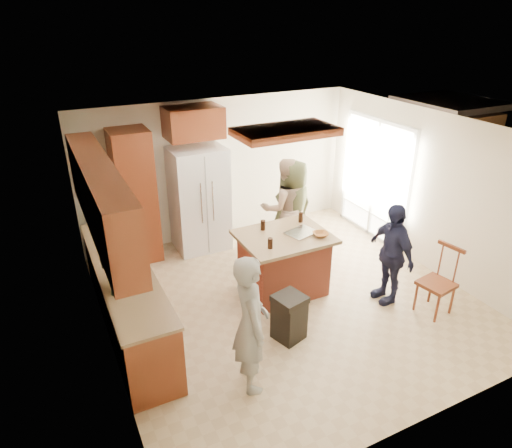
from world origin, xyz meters
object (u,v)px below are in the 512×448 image
person_behind_left (285,208)px  person_behind_right (293,209)px  person_side_right (391,253)px  refrigerator (199,199)px  kitchen_island (283,263)px  person_counter (129,298)px  person_front_left (251,324)px  trash_bin (289,317)px  spindle_chair (437,283)px

person_behind_left → person_behind_right: size_ratio=1.02×
person_side_right → refrigerator: refrigerator is taller
person_side_right → kitchen_island: 1.53m
person_counter → person_behind_right: bearing=-42.8°
person_front_left → trash_bin: size_ratio=2.60×
refrigerator → spindle_chair: bearing=-55.7°
person_counter → kitchen_island: bearing=-57.8°
person_behind_left → kitchen_island: size_ratio=1.33×
person_behind_left → trash_bin: 2.31m
refrigerator → person_side_right: bearing=-56.0°
person_side_right → spindle_chair: 0.73m
trash_bin → spindle_chair: size_ratio=0.63×
person_behind_right → refrigerator: size_ratio=0.93×
person_behind_left → kitchen_island: bearing=69.6°
person_front_left → person_counter: 1.57m
person_behind_left → trash_bin: (-1.05, -1.98, -0.53)m
person_side_right → refrigerator: (-1.84, 2.73, 0.15)m
kitchen_island → trash_bin: bearing=-115.5°
person_side_right → person_counter: bearing=-94.8°
person_front_left → kitchen_island: person_front_left is taller
person_behind_right → person_counter: 3.21m
person_behind_left → person_front_left: bearing=63.2°
spindle_chair → trash_bin: bearing=169.0°
kitchen_island → person_behind_right: bearing=53.2°
trash_bin → spindle_chair: bearing=-11.0°
person_behind_left → spindle_chair: bearing=123.4°
person_counter → spindle_chair: 4.07m
spindle_chair → refrigerator: bearing=124.3°
person_front_left → person_counter: person_front_left is taller
person_front_left → kitchen_island: 1.95m
kitchen_island → spindle_chair: bearing=-40.4°
refrigerator → spindle_chair: 3.98m
person_behind_right → person_side_right: size_ratio=1.12×
refrigerator → kitchen_island: (0.60, -1.88, -0.43)m
refrigerator → person_front_left: bearing=-100.8°
trash_bin → refrigerator: bearing=92.7°
person_behind_left → trash_bin: bearing=71.8°
person_behind_left → kitchen_island: 1.22m
person_behind_left → spindle_chair: (1.05, -2.39, -0.40)m
kitchen_island → trash_bin: (-0.47, -0.98, -0.16)m
person_behind_left → person_behind_right: (0.11, -0.08, -0.01)m
person_behind_right → kitchen_island: bearing=37.2°
person_side_right → person_behind_left: bearing=-156.1°
person_front_left → person_behind_right: size_ratio=0.97×
spindle_chair → person_side_right: bearing=126.2°
person_front_left → kitchen_island: size_ratio=1.28×
trash_bin → spindle_chair: spindle_chair is taller
person_side_right → person_counter: 3.56m
spindle_chair → person_front_left: bearing=-178.5°
refrigerator → kitchen_island: 2.02m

